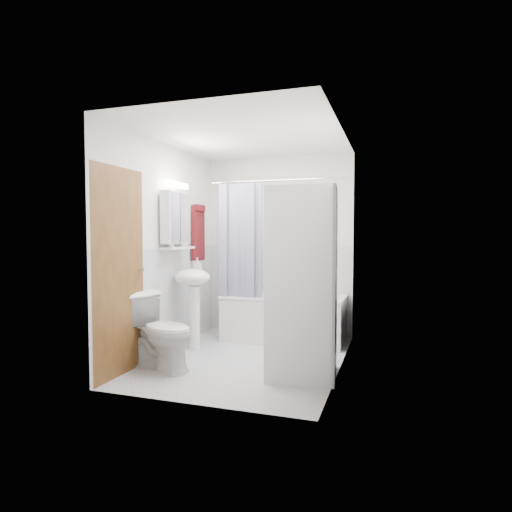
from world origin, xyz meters
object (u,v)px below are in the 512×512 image
(toilet, at_px, (161,332))
(washer_dryer, at_px, (302,282))
(bathtub, at_px, (284,316))
(sink, at_px, (193,290))

(toilet, bearing_deg, washer_dryer, -63.91)
(washer_dryer, bearing_deg, toilet, -175.52)
(washer_dryer, relative_size, toilet, 2.34)
(toilet, bearing_deg, bathtub, -15.14)
(washer_dryer, bearing_deg, sink, 153.58)
(toilet, bearing_deg, sink, 18.30)
(sink, relative_size, washer_dryer, 0.58)
(sink, bearing_deg, bathtub, 37.13)
(sink, height_order, washer_dryer, washer_dryer)
(bathtub, distance_m, toilet, 1.75)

